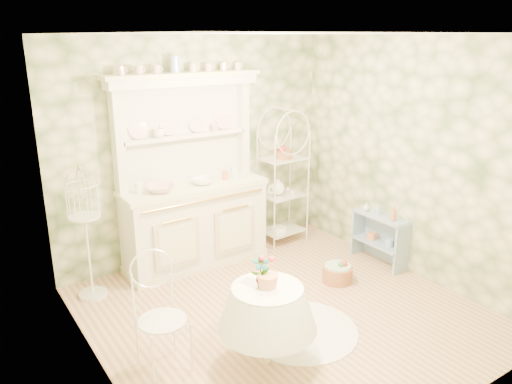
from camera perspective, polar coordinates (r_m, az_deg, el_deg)
floor at (r=5.22m, az=3.15°, el=-13.54°), size 3.60×3.60×0.00m
ceiling at (r=4.47m, az=3.75°, el=17.62°), size 3.60×3.60×0.00m
wall_left at (r=3.90m, az=-18.19°, el=-3.45°), size 3.60×3.60×0.00m
wall_right at (r=5.90m, az=17.53°, el=3.57°), size 3.60×3.60×0.00m
wall_back at (r=6.15m, az=-6.79°, el=4.80°), size 3.60×3.60×0.00m
wall_front at (r=3.50m, az=21.62°, el=-6.28°), size 3.60×3.60×0.00m
kitchen_dresser at (r=5.87m, az=-7.19°, el=2.11°), size 1.87×0.61×2.29m
bakers_rack at (r=6.57m, az=3.09°, el=2.28°), size 0.64×0.48×1.93m
side_shelf at (r=6.31m, az=13.93°, el=-5.44°), size 0.26×0.67×0.57m
round_table at (r=4.36m, az=1.27°, el=-15.57°), size 0.59×0.59×0.61m
cafe_chair at (r=4.27m, az=-10.69°, el=-13.68°), size 0.56×0.56×1.00m
birdcage_stand at (r=5.49m, az=-18.77°, el=-4.92°), size 0.35×0.35×1.36m
floor_basket at (r=5.81m, az=9.30°, el=-8.98°), size 0.42×0.42×0.24m
lace_rug at (r=4.94m, az=5.05°, el=-15.45°), size 1.18×1.18×0.01m
bowl_floral at (r=5.69m, az=-10.83°, el=0.10°), size 0.42×0.42×0.08m
bowl_white at (r=5.91m, az=-6.12°, el=0.97°), size 0.33×0.33×0.08m
cup_left at (r=5.77m, az=-11.04°, el=6.41°), size 0.18×0.18×0.11m
cup_right at (r=6.08m, az=-4.74°, el=7.23°), size 0.13×0.13×0.09m
potted_geranium at (r=4.09m, az=0.55°, el=-9.19°), size 0.17×0.14×0.28m
bottle_amber at (r=6.04m, az=15.42°, el=-2.56°), size 0.09×0.09×0.18m
bottle_blue at (r=6.21m, az=13.86°, el=-2.16°), size 0.05×0.05×0.11m
bottle_glass at (r=6.30m, az=12.46°, el=-1.83°), size 0.08×0.08×0.10m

